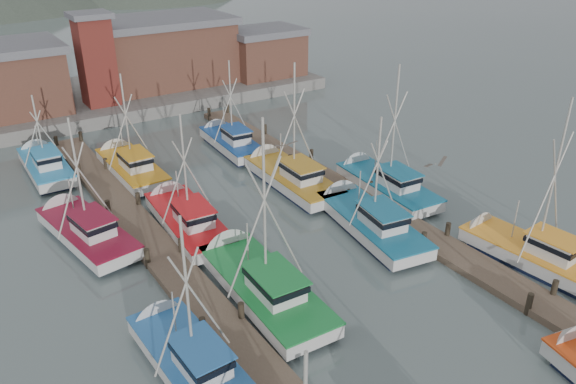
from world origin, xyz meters
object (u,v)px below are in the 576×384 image
lookout_tower (96,59)px  boat_4 (259,282)px  boat_12 (129,166)px  boat_8 (185,218)px

lookout_tower → boat_4: size_ratio=0.80×
lookout_tower → boat_4: boat_4 is taller
lookout_tower → boat_12: 16.11m
lookout_tower → boat_4: bearing=-93.6°
boat_4 → boat_12: bearing=93.5°
boat_12 → boat_4: bearing=-89.4°
boat_8 → boat_12: bearing=94.3°
boat_4 → boat_8: (-0.33, 8.39, -0.01)m
boat_8 → boat_12: 9.86m
boat_4 → boat_12: size_ratio=1.18×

